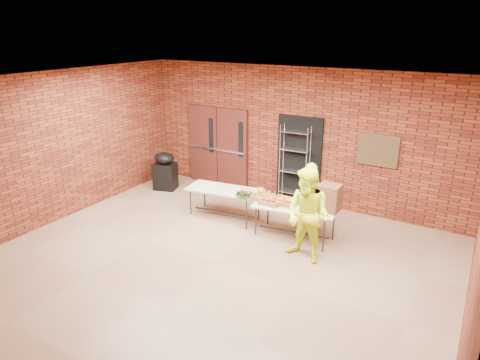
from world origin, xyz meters
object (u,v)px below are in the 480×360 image
object	(u,v)px
coffee_dispenser	(329,198)
covered_grill	(165,171)
table_left	(224,191)
table_right	(295,209)
wire_rack	(294,165)
volunteer_woman	(310,196)
volunteer_man	(308,216)

from	to	relation	value
coffee_dispenser	covered_grill	world-z (taller)	coffee_dispenser
table_left	table_right	bearing A→B (deg)	-11.05
wire_rack	coffee_dispenser	size ratio (longest dim) A/B	3.60
table_right	coffee_dispenser	bearing A→B (deg)	5.94
table_right	coffee_dispenser	size ratio (longest dim) A/B	3.24
wire_rack	coffee_dispenser	world-z (taller)	wire_rack
wire_rack	volunteer_woman	xyz separation A→B (m)	(0.85, -1.12, -0.22)
wire_rack	table_left	distance (m)	1.87
covered_grill	volunteer_man	world-z (taller)	volunteer_man
table_left	coffee_dispenser	xyz separation A→B (m)	(2.37, 0.05, 0.32)
table_left	coffee_dispenser	bearing A→B (deg)	-6.42
wire_rack	table_right	world-z (taller)	wire_rack
volunteer_man	table_left	bearing A→B (deg)	172.53
coffee_dispenser	table_right	bearing A→B (deg)	-166.33
covered_grill	volunteer_woman	xyz separation A→B (m)	(4.11, -0.26, 0.23)
table_right	covered_grill	distance (m)	4.10
table_right	wire_rack	bearing A→B (deg)	106.76
table_left	volunteer_woman	bearing A→B (deg)	6.16
table_right	volunteer_woman	size ratio (longest dim) A/B	1.18
table_right	table_left	bearing A→B (deg)	168.97
table_left	covered_grill	bearing A→B (deg)	154.88
table_left	wire_rack	bearing A→B (deg)	50.46
wire_rack	volunteer_woman	world-z (taller)	wire_rack
table_right	covered_grill	size ratio (longest dim) A/B	1.73
table_left	coffee_dispenser	distance (m)	2.39
coffee_dispenser	volunteer_woman	world-z (taller)	volunteer_woman
covered_grill	volunteer_woman	bearing A→B (deg)	-21.22
wire_rack	covered_grill	bearing A→B (deg)	-167.82
volunteer_man	table_right	bearing A→B (deg)	140.11
wire_rack	table_right	xyz separation A→B (m)	(0.76, -1.67, -0.34)
table_left	table_right	world-z (taller)	table_right
table_left	table_right	xyz separation A→B (m)	(1.73, -0.10, 0.00)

